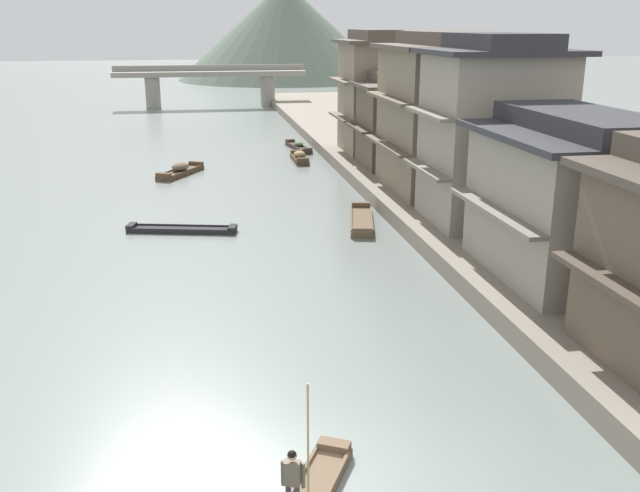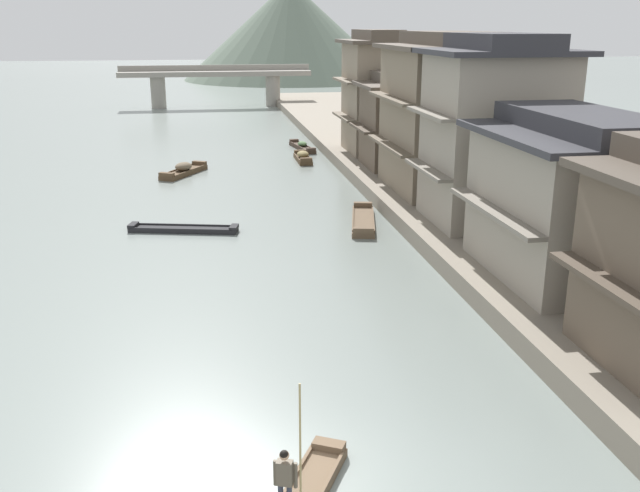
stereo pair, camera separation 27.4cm
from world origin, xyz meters
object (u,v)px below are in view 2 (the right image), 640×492
house_waterfront_second (576,198)px  house_waterfront_narrow (446,114)px  boat_midriver_drifting (303,157)px  boat_moored_second (363,221)px  stone_bridge (216,80)px  boat_moored_third (184,170)px  boat_moored_nearest (183,229)px  boat_moored_far (302,147)px  house_waterfront_far (397,121)px  house_waterfront_end (376,93)px  boatman_person (286,476)px  house_waterfront_tall (494,132)px

house_waterfront_second → house_waterfront_narrow: (0.09, 14.83, 1.30)m
boat_midriver_drifting → boat_moored_second: bearing=-88.1°
house_waterfront_second → stone_bridge: size_ratio=0.35×
boat_moored_second → house_waterfront_narrow: (5.59, 3.88, 4.93)m
boat_midriver_drifting → house_waterfront_second: house_waterfront_second is taller
boat_moored_third → stone_bridge: stone_bridge is taller
boat_moored_nearest → boat_moored_far: (9.29, 23.02, 0.10)m
boat_moored_second → house_waterfront_second: size_ratio=0.68×
boat_moored_nearest → house_waterfront_narrow: size_ratio=0.63×
house_waterfront_second → house_waterfront_far: (-0.79, 21.80, 0.03)m
boat_moored_second → house_waterfront_second: 12.78m
boat_moored_nearest → house_waterfront_end: 22.24m
house_waterfront_narrow → house_waterfront_end: (-0.90, 12.89, 0.02)m
boat_midriver_drifting → stone_bridge: stone_bridge is taller
boat_moored_second → house_waterfront_narrow: house_waterfront_narrow is taller
boatman_person → boat_moored_second: size_ratio=0.55×
boat_moored_third → house_waterfront_far: (14.12, -3.50, 3.52)m
boat_moored_far → stone_bridge: (-6.13, 32.76, 3.04)m
boatman_person → stone_bridge: size_ratio=0.13×
house_waterfront_far → boatman_person: bearing=-108.9°
boat_moored_third → stone_bridge: bearing=85.3°
house_waterfront_tall → stone_bridge: bearing=101.0°
house_waterfront_second → house_waterfront_narrow: size_ratio=0.93×
house_waterfront_tall → boat_moored_far: bearing=101.6°
boat_moored_far → house_waterfront_tall: (5.38, -26.31, 4.89)m
boatman_person → boat_moored_third: 37.05m
boat_moored_second → boat_midriver_drifting: bearing=91.9°
boat_moored_third → boat_moored_nearest: bearing=-89.1°
stone_bridge → boatman_person: bearing=-90.5°
boat_moored_third → house_waterfront_end: house_waterfront_end is taller
boatman_person → stone_bridge: (0.71, 78.49, 1.88)m
boat_moored_second → boat_moored_third: boat_moored_third is taller
house_waterfront_tall → house_waterfront_end: same height
house_waterfront_second → boat_midriver_drifting: bearing=101.9°
boat_moored_nearest → stone_bridge: (3.16, 55.78, 3.15)m
boatman_person → house_waterfront_end: bearing=73.8°
boat_moored_second → house_waterfront_far: house_waterfront_far is taller
boat_moored_third → boat_midriver_drifting: bearing=22.1°
boat_moored_far → boat_moored_third: bearing=-137.2°
boat_moored_far → house_waterfront_end: size_ratio=0.59×
house_waterfront_second → boat_moored_far: bearing=99.0°
boatman_person → house_waterfront_tall: (12.22, 19.42, 3.72)m
boat_moored_nearest → house_waterfront_narrow: house_waterfront_narrow is taller
boat_moored_second → house_waterfront_end: size_ratio=0.63×
boat_moored_third → house_waterfront_tall: house_waterfront_tall is taller
house_waterfront_narrow → stone_bridge: 53.34m
boatman_person → house_waterfront_second: (12.24, 11.63, 2.41)m
house_waterfront_second → boat_moored_nearest: bearing=143.0°
boat_midriver_drifting → house_waterfront_narrow: size_ratio=0.43×
house_waterfront_tall → house_waterfront_end: 19.95m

